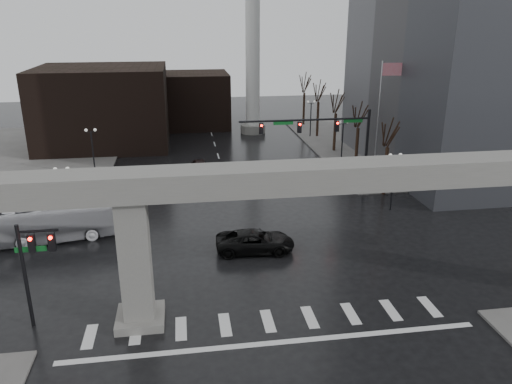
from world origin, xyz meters
The scene contains 23 objects.
ground centered at (0.00, 0.00, 0.00)m, with size 160.00×160.00×0.00m, color black.
sidewalk_ne centered at (26.00, 36.00, 0.07)m, with size 28.00×36.00×0.15m, color slate.
elevated_guideway centered at (1.26, 0.00, 6.88)m, with size 48.00×2.60×8.70m.
building_far_left centered at (-14.00, 42.00, 5.00)m, with size 16.00×14.00×10.00m, color black.
building_far_mid centered at (-2.00, 52.00, 4.00)m, with size 10.00×10.00×8.00m, color black.
smokestack centered at (6.00, 46.00, 13.35)m, with size 3.60×3.60×30.00m.
signal_mast_arm centered at (8.99, 18.80, 5.83)m, with size 12.12×0.43×8.00m.
signal_left_pole centered at (-12.25, 0.50, 4.07)m, with size 2.30×0.30×6.00m.
flagpole_assembly centered at (15.29, 22.00, 7.53)m, with size 2.06×0.12×12.00m.
lamp_right_0 centered at (13.50, 14.00, 3.47)m, with size 1.22×0.32×5.11m.
lamp_right_1 centered at (13.50, 28.00, 3.47)m, with size 1.22×0.32×5.11m.
lamp_right_2 centered at (13.50, 42.00, 3.47)m, with size 1.22×0.32×5.11m.
lamp_left_0 centered at (-13.50, 14.00, 3.47)m, with size 1.22×0.32×5.11m.
lamp_left_1 centered at (-13.50, 28.00, 3.47)m, with size 1.22×0.32×5.11m.
lamp_left_2 centered at (-13.50, 42.00, 3.47)m, with size 1.22×0.32×5.11m.
tree_right_0 centered at (14.53, 18.02, 2.79)m, with size 1.09×1.58×7.50m.
tree_right_1 centered at (14.53, 26.02, 2.85)m, with size 1.09×1.61×7.67m.
tree_right_2 centered at (14.53, 34.02, 2.91)m, with size 1.10×1.63×7.85m.
tree_right_3 centered at (14.53, 42.02, 2.98)m, with size 1.11×1.66×8.02m.
tree_right_4 centered at (14.53, 50.02, 3.04)m, with size 1.12×1.69×8.19m.
pickup_truck centered at (0.59, 7.73, 0.78)m, with size 2.59×5.62×1.56m, color black.
city_bus centered at (-14.22, 12.00, 1.47)m, with size 2.47×10.57×2.94m, color #BDBCC1.
far_car centered at (-2.46, 27.45, 0.68)m, with size 1.61×3.99×1.36m, color black.
Camera 1 is at (-4.22, -24.40, 16.05)m, focal length 35.00 mm.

